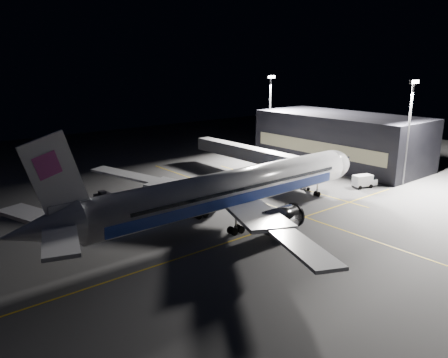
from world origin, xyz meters
TOP-DOWN VIEW (x-y plane):
  - ground at (0.00, 0.00)m, footprint 200.00×200.00m
  - guide_line_main at (10.00, 0.00)m, footprint 0.25×80.00m
  - guide_line_cross at (0.00, -6.00)m, footprint 70.00×0.25m
  - guide_line_side at (22.00, 10.00)m, footprint 0.25×40.00m
  - airliner at (-1.08, 0.00)m, footprint 61.48×54.22m
  - terminal at (45.98, 14.00)m, footprint 18.12×40.00m
  - jet_bridge at (22.00, 18.06)m, footprint 3.60×34.40m
  - floodlight_mast_north at (40.00, 31.99)m, footprint 2.40×0.68m
  - floodlight_mast_south at (40.00, -6.01)m, footprint 2.40×0.67m
  - service_truck at (32.32, -2.12)m, footprint 5.29×3.19m
  - baggage_tug at (-11.46, 21.94)m, footprint 2.70×2.17m
  - safety_cone_a at (-5.08, 6.25)m, footprint 0.40×0.40m
  - safety_cone_b at (-2.47, 11.90)m, footprint 0.37×0.37m
  - safety_cone_c at (2.80, 5.85)m, footprint 0.45×0.45m

SIDE VIEW (x-z plane):
  - ground at x=0.00m, z-range 0.00..0.00m
  - guide_line_main at x=10.00m, z-range 0.00..0.01m
  - guide_line_cross at x=0.00m, z-range 0.00..0.01m
  - guide_line_side at x=22.00m, z-range 0.00..0.01m
  - safety_cone_b at x=-2.47m, z-range 0.00..0.56m
  - safety_cone_a at x=-5.08m, z-range 0.00..0.60m
  - safety_cone_c at x=2.80m, z-range 0.00..0.68m
  - baggage_tug at x=-11.46m, z-range -0.08..1.88m
  - service_truck at x=32.32m, z-range 0.09..2.63m
  - jet_bridge at x=22.00m, z-range 1.43..7.73m
  - airliner at x=-1.08m, z-range -3.16..13.48m
  - terminal at x=45.98m, z-range 0.00..12.00m
  - floodlight_mast_north at x=40.00m, z-range 2.02..22.72m
  - floodlight_mast_south at x=40.00m, z-range 2.02..22.72m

